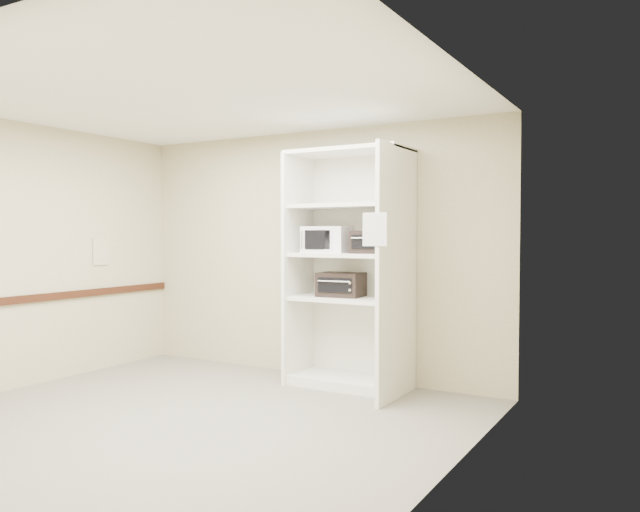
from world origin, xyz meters
The scene contains 12 objects.
floor centered at (0.00, 0.00, 0.00)m, with size 4.50×4.00×0.01m, color #665F58.
ceiling centered at (0.00, 0.00, 2.70)m, with size 4.50×4.00×0.01m, color white.
wall_back centered at (0.00, 2.00, 1.35)m, with size 4.50×0.02×2.70m, color beige.
wall_left centered at (-2.25, 0.00, 1.35)m, with size 0.02×4.00×2.70m, color beige.
wall_right centered at (2.25, 0.00, 1.35)m, with size 0.02×4.00×2.70m, color beige.
shelving_unit centered at (0.67, 1.70, 1.13)m, with size 1.24×0.92×2.42m.
microwave centered at (0.36, 1.70, 1.51)m, with size 0.45×0.34×0.27m, color white.
toaster_oven_upper centered at (0.88, 1.69, 1.48)m, with size 0.39×0.29×0.22m, color black.
toaster_oven_lower centered at (0.52, 1.71, 1.04)m, with size 0.44×0.34×0.25m, color black.
paper_sign centered at (1.20, 1.07, 1.60)m, with size 0.23×0.01×0.29m, color white.
chair_rail centered at (-2.23, 0.00, 0.90)m, with size 0.04×3.98×0.08m, color black.
wall_poster centered at (-2.24, 1.00, 1.36)m, with size 0.01×0.22×0.30m, color silver.
Camera 1 is at (3.54, -3.93, 1.56)m, focal length 35.00 mm.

